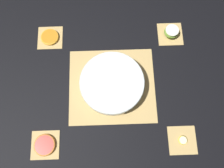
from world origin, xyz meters
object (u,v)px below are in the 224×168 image
at_px(fruit_salad_bowl, 112,83).
at_px(apple_half, 171,32).
at_px(grapefruit_slice, 45,145).
at_px(banana_coin_single, 183,140).
at_px(orange_slice_whole, 50,37).

height_order(fruit_salad_bowl, apple_half, fruit_salad_bowl).
bearing_deg(apple_half, fruit_salad_bowl, 40.60).
bearing_deg(grapefruit_slice, fruit_salad_bowl, -139.28).
height_order(fruit_salad_bowl, banana_coin_single, fruit_salad_bowl).
distance_m(apple_half, banana_coin_single, 0.52).
distance_m(apple_half, orange_slice_whole, 0.60).
bearing_deg(apple_half, grapefruit_slice, 40.66).
height_order(orange_slice_whole, grapefruit_slice, grapefruit_slice).
bearing_deg(fruit_salad_bowl, banana_coin_single, 139.32).
xyz_separation_m(banana_coin_single, grapefruit_slice, (0.60, 0.00, 0.00)).
xyz_separation_m(apple_half, grapefruit_slice, (0.60, 0.52, -0.01)).
relative_size(apple_half, banana_coin_single, 1.80).
relative_size(fruit_salad_bowl, banana_coin_single, 7.46).
relative_size(orange_slice_whole, grapefruit_slice, 0.94).
relative_size(banana_coin_single, grapefruit_slice, 0.41).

